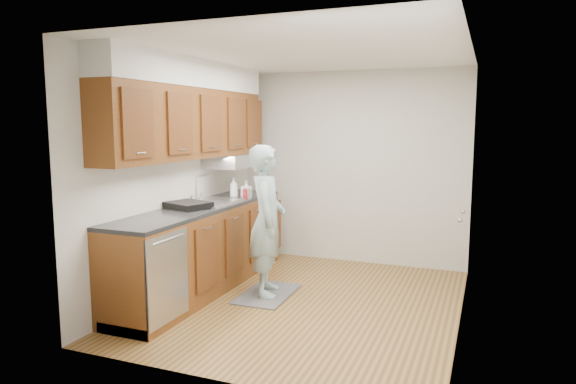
% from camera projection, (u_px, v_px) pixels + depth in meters
% --- Properties ---
extents(floor, '(3.50, 3.50, 0.00)m').
position_uv_depth(floor, '(306.00, 303.00, 5.26)').
color(floor, olive).
rests_on(floor, ground).
extents(ceiling, '(3.50, 3.50, 0.00)m').
position_uv_depth(ceiling, '(307.00, 53.00, 4.93)').
color(ceiling, white).
rests_on(ceiling, wall_left).
extents(wall_left, '(0.02, 3.50, 2.50)m').
position_uv_depth(wall_left, '(178.00, 176.00, 5.65)').
color(wall_left, beige).
rests_on(wall_left, floor).
extents(wall_right, '(0.02, 3.50, 2.50)m').
position_uv_depth(wall_right, '(466.00, 189.00, 4.55)').
color(wall_right, beige).
rests_on(wall_right, floor).
extents(wall_back, '(3.00, 0.02, 2.50)m').
position_uv_depth(wall_back, '(351.00, 168.00, 6.71)').
color(wall_back, beige).
rests_on(wall_back, floor).
extents(counter, '(0.64, 2.80, 1.30)m').
position_uv_depth(counter, '(203.00, 246.00, 5.63)').
color(counter, brown).
rests_on(counter, floor).
extents(upper_cabinets, '(0.47, 2.80, 1.21)m').
position_uv_depth(upper_cabinets, '(192.00, 112.00, 5.53)').
color(upper_cabinets, brown).
rests_on(upper_cabinets, wall_left).
extents(closet_door, '(0.02, 1.22, 2.05)m').
position_uv_depth(closet_door, '(465.00, 208.00, 4.86)').
color(closet_door, silver).
rests_on(closet_door, wall_right).
extents(floor_mat, '(0.52, 0.86, 0.02)m').
position_uv_depth(floor_mat, '(267.00, 294.00, 5.51)').
color(floor_mat, slate).
rests_on(floor_mat, floor).
extents(person, '(0.62, 0.75, 1.80)m').
position_uv_depth(person, '(267.00, 210.00, 5.39)').
color(person, '#94B2B5').
rests_on(person, floor_mat).
extents(soap_bottle_a, '(0.10, 0.10, 0.25)m').
position_uv_depth(soap_bottle_a, '(234.00, 188.00, 6.13)').
color(soap_bottle_a, silver).
rests_on(soap_bottle_a, counter).
extents(soap_bottle_b, '(0.12, 0.12, 0.21)m').
position_uv_depth(soap_bottle_b, '(246.00, 189.00, 6.13)').
color(soap_bottle_b, silver).
rests_on(soap_bottle_b, counter).
extents(soda_can, '(0.07, 0.07, 0.12)m').
position_uv_depth(soda_can, '(246.00, 194.00, 6.04)').
color(soda_can, '#B31E28').
rests_on(soda_can, counter).
extents(steel_can, '(0.07, 0.07, 0.12)m').
position_uv_depth(steel_can, '(248.00, 194.00, 6.05)').
color(steel_can, '#A5A5AA').
rests_on(steel_can, counter).
extents(dish_rack, '(0.52, 0.48, 0.07)m').
position_uv_depth(dish_rack, '(188.00, 205.00, 5.39)').
color(dish_rack, black).
rests_on(dish_rack, counter).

